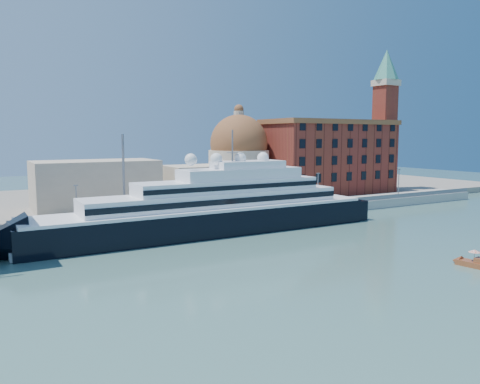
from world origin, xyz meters
TOP-DOWN VIEW (x-y plane):
  - ground at (0.00, 0.00)m, footprint 400.00×400.00m
  - quay at (0.00, 34.00)m, footprint 180.00×10.00m
  - land at (0.00, 75.00)m, footprint 260.00×72.00m
  - quay_fence at (0.00, 29.50)m, footprint 180.00×0.10m
  - superyacht at (-7.73, 23.00)m, footprint 83.76×11.61m
  - service_barge at (-36.71, 20.52)m, footprint 12.13×4.28m
  - water_taxi at (18.97, -20.64)m, footprint 2.81×6.26m
  - warehouse at (52.00, 52.00)m, footprint 43.00×19.00m
  - campanile at (76.00, 52.00)m, footprint 8.40×8.40m
  - church at (6.39, 57.72)m, footprint 66.00×18.00m
  - lamp_posts at (-12.67, 32.27)m, footprint 120.80×2.40m

SIDE VIEW (x-z plane):
  - ground at x=0.00m, z-range 0.00..0.00m
  - water_taxi at x=18.97m, z-range -0.75..2.13m
  - service_barge at x=-36.71m, z-range -0.58..2.13m
  - land at x=0.00m, z-range 0.00..2.00m
  - quay at x=0.00m, z-range 0.00..2.50m
  - quay_fence at x=0.00m, z-range 2.50..3.70m
  - superyacht at x=-7.73m, z-range -8.20..16.84m
  - lamp_posts at x=-12.67m, z-range 0.84..18.84m
  - church at x=6.39m, z-range -1.84..23.66m
  - warehouse at x=52.00m, z-range 2.16..25.41m
  - campanile at x=76.00m, z-range 5.26..52.26m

